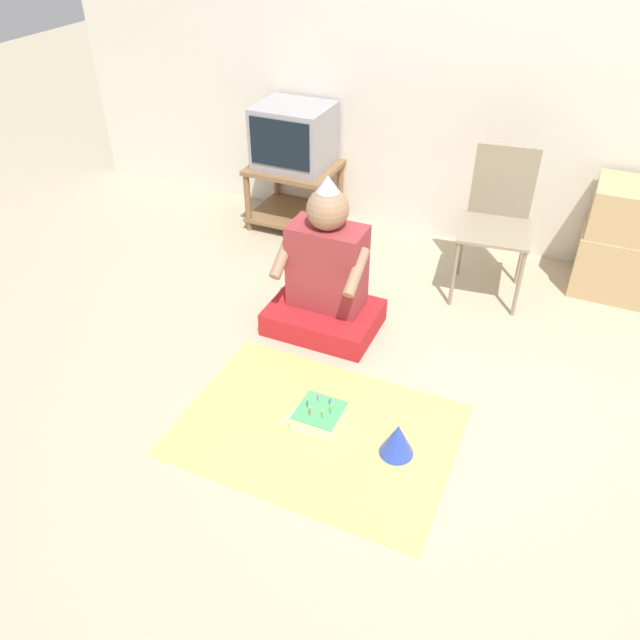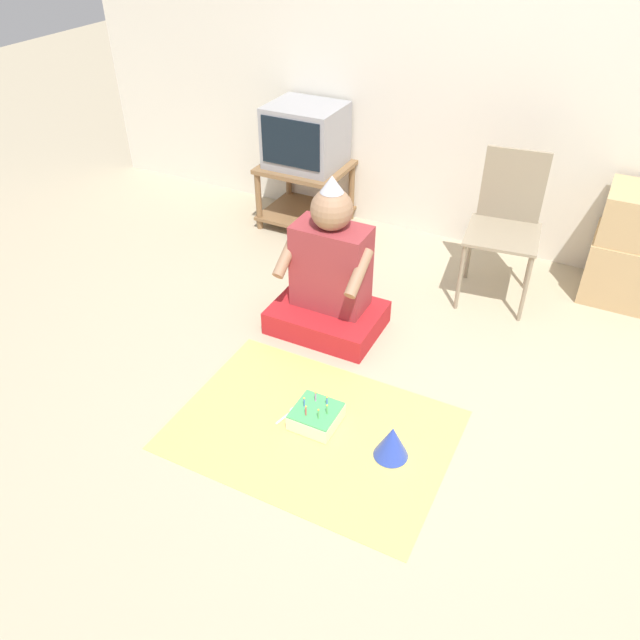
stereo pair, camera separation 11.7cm
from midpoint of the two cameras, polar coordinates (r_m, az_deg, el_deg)
name	(u,v)px [view 1 (the left image)]	position (r m, az deg, el deg)	size (l,w,h in m)	color
ground_plane	(388,418)	(3.09, 5.16, -8.95)	(16.00, 16.00, 0.00)	tan
wall_back	(509,53)	(4.18, 16.04, 22.40)	(6.40, 0.06, 2.55)	silver
tv_stand	(295,190)	(4.64, -3.08, 11.81)	(0.60, 0.51, 0.46)	olive
tv	(294,136)	(4.50, -3.18, 16.46)	(0.50, 0.44, 0.42)	#99999E
folding_chair	(498,214)	(3.88, 15.11, 9.34)	(0.46, 0.46, 0.89)	gray
cardboard_box_stack	(624,242)	(4.20, 25.33, 6.49)	(0.49, 0.42, 0.69)	tan
person_seated	(326,279)	(3.48, -0.44, 3.72)	(0.61, 0.45, 0.92)	red
party_cloth	(317,430)	(3.02, -1.43, -10.01)	(1.29, 0.92, 0.01)	#EAD666
birthday_cake	(320,416)	(3.02, -1.16, -8.79)	(0.21, 0.21, 0.14)	#F4E0C6
party_hat_blue	(397,439)	(2.87, 5.91, -10.81)	(0.16, 0.16, 0.17)	blue
plastic_spoon_near	(294,413)	(3.09, -3.49, -8.48)	(0.05, 0.14, 0.01)	white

